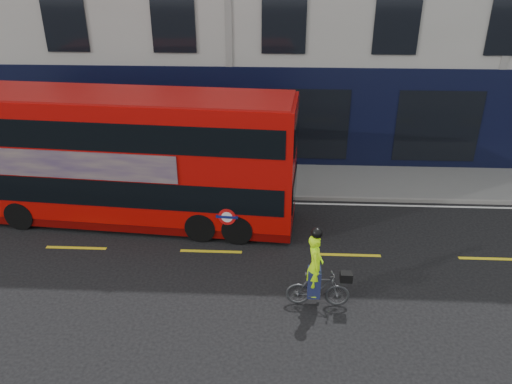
{
  "coord_description": "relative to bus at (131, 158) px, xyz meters",
  "views": [
    {
      "loc": [
        1.9,
        -10.74,
        7.88
      ],
      "look_at": [
        1.29,
        1.85,
        1.79
      ],
      "focal_mm": 35.0,
      "sensor_mm": 36.0,
      "label": 1
    }
  ],
  "objects": [
    {
      "name": "ground",
      "position": [
        2.66,
        -3.36,
        -2.12
      ],
      "size": [
        120.0,
        120.0,
        0.0
      ],
      "primitive_type": "plane",
      "color": "black",
      "rests_on": "ground"
    },
    {
      "name": "pavement",
      "position": [
        2.66,
        3.14,
        -2.06
      ],
      "size": [
        60.0,
        3.0,
        0.12
      ],
      "primitive_type": "cube",
      "color": "slate",
      "rests_on": "ground"
    },
    {
      "name": "kerb",
      "position": [
        2.66,
        1.64,
        -2.06
      ],
      "size": [
        60.0,
        0.12,
        0.13
      ],
      "primitive_type": "cube",
      "color": "gray",
      "rests_on": "ground"
    },
    {
      "name": "road_edge_line",
      "position": [
        2.66,
        1.34,
        -2.12
      ],
      "size": [
        58.0,
        0.1,
        0.01
      ],
      "primitive_type": "cube",
      "color": "silver",
      "rests_on": "ground"
    },
    {
      "name": "lane_dashes",
      "position": [
        2.66,
        -1.86,
        -2.12
      ],
      "size": [
        58.0,
        0.12,
        0.01
      ],
      "primitive_type": null,
      "color": "yellow",
      "rests_on": "ground"
    },
    {
      "name": "bus",
      "position": [
        0.0,
        0.0,
        0.0
      ],
      "size": [
        10.43,
        3.14,
        4.14
      ],
      "rotation": [
        0.0,
        0.0,
        -0.08
      ],
      "color": "#B70A07",
      "rests_on": "ground"
    },
    {
      "name": "cyclist",
      "position": [
        5.56,
        -4.14,
        -1.39
      ],
      "size": [
        1.59,
        0.59,
        2.18
      ],
      "rotation": [
        0.0,
        0.0,
        -0.02
      ],
      "color": "#404245",
      "rests_on": "ground"
    }
  ]
}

